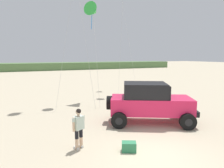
% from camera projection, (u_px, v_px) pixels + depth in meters
% --- Properties ---
extents(ground_plane, '(220.00, 220.00, 0.00)m').
position_uv_depth(ground_plane, '(155.00, 154.00, 7.76)').
color(ground_plane, '#C1B293').
extents(dune_ridge, '(90.00, 6.95, 1.94)m').
position_uv_depth(dune_ridge, '(18.00, 67.00, 51.32)').
color(dune_ridge, '#567A47').
rests_on(dune_ridge, ground_plane).
extents(jeep, '(4.99, 4.13, 2.26)m').
position_uv_depth(jeep, '(150.00, 102.00, 11.29)').
color(jeep, '#EA2151').
rests_on(jeep, ground_plane).
extents(person_watching, '(0.57, 0.43, 1.67)m').
position_uv_depth(person_watching, '(79.00, 126.00, 8.10)').
color(person_watching, '#DBB28E').
rests_on(person_watching, ground_plane).
extents(cooler_box, '(0.66, 0.57, 0.38)m').
position_uv_depth(cooler_box, '(129.00, 147.00, 7.96)').
color(cooler_box, '#2D7F51').
rests_on(cooler_box, ground_plane).
extents(kite_pink_ribbon, '(1.87, 4.26, 8.20)m').
position_uv_depth(kite_pink_ribbon, '(93.00, 11.00, 16.82)').
color(kite_pink_ribbon, green).
rests_on(kite_pink_ribbon, ground_plane).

